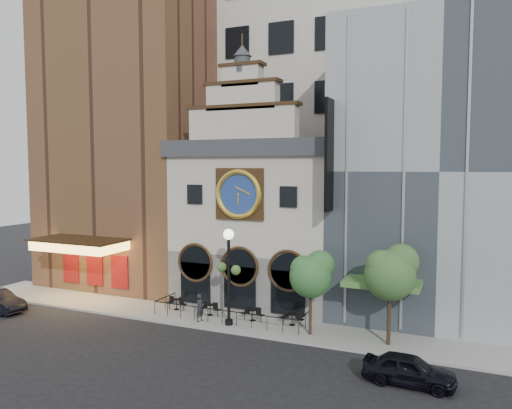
{
  "coord_description": "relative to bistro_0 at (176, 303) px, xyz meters",
  "views": [
    {
      "loc": [
        14.86,
        -27.26,
        10.52
      ],
      "look_at": [
        0.33,
        6.0,
        7.68
      ],
      "focal_mm": 35.0,
      "sensor_mm": 36.0,
      "label": 1
    }
  ],
  "objects": [
    {
      "name": "ground",
      "position": [
        4.52,
        -2.76,
        -0.61
      ],
      "size": [
        120.0,
        120.0,
        0.0
      ],
      "primitive_type": "plane",
      "color": "black",
      "rests_on": "ground"
    },
    {
      "name": "sidewalk",
      "position": [
        4.52,
        -0.26,
        -0.54
      ],
      "size": [
        44.0,
        5.0,
        0.15
      ],
      "primitive_type": "cube",
      "color": "gray",
      "rests_on": "ground"
    },
    {
      "name": "clock_building",
      "position": [
        4.52,
        5.06,
        6.07
      ],
      "size": [
        12.6,
        8.78,
        18.65
      ],
      "color": "#605E5B",
      "rests_on": "ground"
    },
    {
      "name": "theater_building",
      "position": [
        -8.48,
        7.19,
        11.99
      ],
      "size": [
        14.0,
        15.6,
        25.0
      ],
      "color": "brown",
      "rests_on": "ground"
    },
    {
      "name": "retail_building",
      "position": [
        17.51,
        7.22,
        9.53
      ],
      "size": [
        14.0,
        14.4,
        20.0
      ],
      "color": "gray",
      "rests_on": "ground"
    },
    {
      "name": "office_tower",
      "position": [
        4.52,
        17.24,
        19.39
      ],
      "size": [
        20.0,
        16.0,
        40.0
      ],
      "primitive_type": "cube",
      "color": "beige",
      "rests_on": "ground"
    },
    {
      "name": "cafe_railing",
      "position": [
        4.52,
        -0.26,
        -0.01
      ],
      "size": [
        10.6,
        2.6,
        0.9
      ],
      "primitive_type": null,
      "color": "black",
      "rests_on": "sidewalk"
    },
    {
      "name": "bistro_0",
      "position": [
        0.0,
        0.0,
        0.0
      ],
      "size": [
        1.58,
        0.68,
        0.9
      ],
      "color": "black",
      "rests_on": "sidewalk"
    },
    {
      "name": "bistro_1",
      "position": [
        2.9,
        -0.25,
        0.0
      ],
      "size": [
        1.58,
        0.68,
        0.9
      ],
      "color": "black",
      "rests_on": "sidewalk"
    },
    {
      "name": "bistro_2",
      "position": [
        6.1,
        -0.17,
        0.0
      ],
      "size": [
        1.58,
        0.68,
        0.9
      ],
      "color": "black",
      "rests_on": "sidewalk"
    },
    {
      "name": "bistro_3",
      "position": [
        8.83,
        0.01,
        0.0
      ],
      "size": [
        1.58,
        0.68,
        0.9
      ],
      "color": "black",
      "rests_on": "sidewalk"
    },
    {
      "name": "car_right",
      "position": [
        16.82,
        -5.8,
        0.13
      ],
      "size": [
        4.46,
        1.98,
        1.49
      ],
      "primitive_type": "imported",
      "rotation": [
        0.0,
        0.0,
        1.52
      ],
      "color": "black",
      "rests_on": "ground"
    },
    {
      "name": "pedestrian",
      "position": [
        2.93,
        -1.69,
        0.45
      ],
      "size": [
        0.59,
        0.76,
        1.83
      ],
      "primitive_type": "imported",
      "rotation": [
        0.0,
        0.0,
        1.33
      ],
      "color": "black",
      "rests_on": "sidewalk"
    },
    {
      "name": "lamppost",
      "position": [
        5.01,
        -1.56,
        3.43
      ],
      "size": [
        1.92,
        1.15,
        6.3
      ],
      "rotation": [
        0.0,
        0.0,
        -0.38
      ],
      "color": "black",
      "rests_on": "sidewalk"
    },
    {
      "name": "tree_left",
      "position": [
        10.47,
        -1.15,
        3.35
      ],
      "size": [
        2.7,
        2.6,
        5.2
      ],
      "color": "#382619",
      "rests_on": "sidewalk"
    },
    {
      "name": "tree_right",
      "position": [
        15.18,
        -1.05,
        3.86
      ],
      "size": [
        3.06,
        2.95,
        5.9
      ],
      "color": "#382619",
      "rests_on": "sidewalk"
    }
  ]
}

